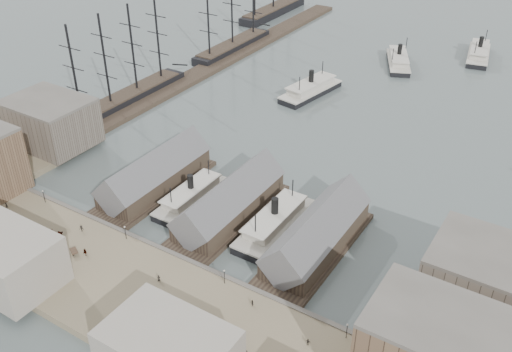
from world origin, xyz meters
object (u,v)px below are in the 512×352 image
Objects in this scene: ferry_docked_west at (191,195)px; horse_cart_center at (81,252)px; horse_cart_left at (58,233)px; horse_cart_right at (204,320)px.

horse_cart_center is at bearing -101.40° from ferry_docked_west.
horse_cart_center reaches higher than horse_cart_left.
horse_cart_right is at bearing -59.71° from horse_cart_left.
ferry_docked_west is at bearing 16.17° from horse_cart_center.
horse_cart_center is at bearing 68.92° from horse_cart_right.
horse_cart_left is 48.97m from horse_cart_right.
ferry_docked_west is 5.40× the size of horse_cart_right.
horse_cart_right is at bearing -48.96° from ferry_docked_west.
ferry_docked_west is at bearing 6.42° from horse_cart_left.
ferry_docked_west reaches higher than horse_cart_right.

